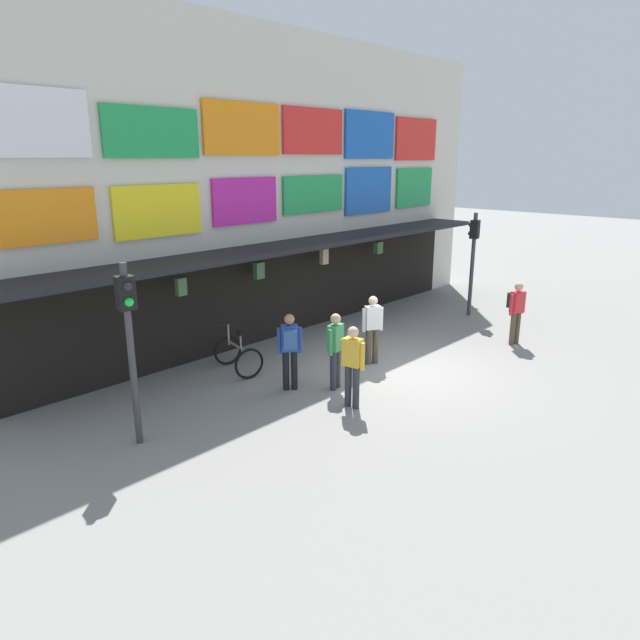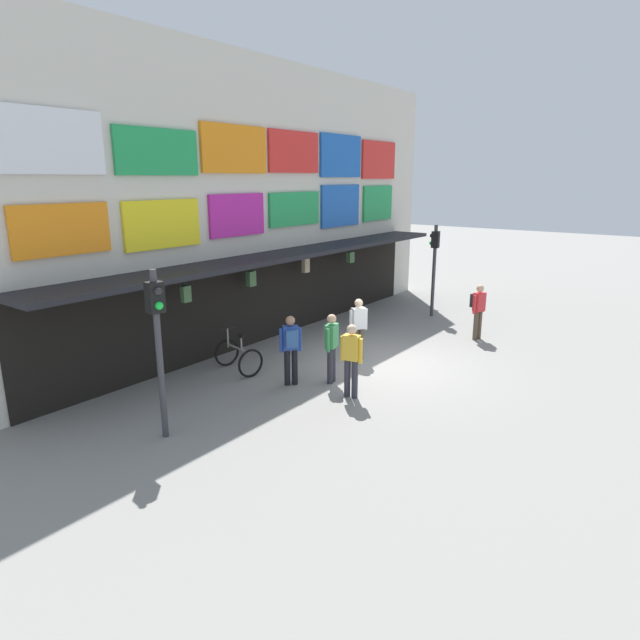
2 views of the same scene
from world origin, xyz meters
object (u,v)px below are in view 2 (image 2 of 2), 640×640
Objects in this scene: traffic_light_near at (158,328)px; pedestrian_in_purple at (358,326)px; pedestrian_in_black at (478,307)px; bicycle_parked at (238,356)px; traffic_light_far at (434,256)px; pedestrian_in_yellow at (351,357)px; pedestrian_in_red at (332,344)px; pedestrian_in_blue at (291,345)px.

pedestrian_in_purple is at bearing -4.76° from traffic_light_near.
bicycle_parked is at bearing 149.35° from pedestrian_in_black.
traffic_light_far is at bearing -9.95° from bicycle_parked.
pedestrian_in_yellow is at bearing 174.69° from pedestrian_in_black.
bicycle_parked is 0.77× the size of pedestrian_in_red.
pedestrian_in_purple is at bearing 12.36° from pedestrian_in_red.
pedestrian_in_red is (-7.35, -0.90, -1.19)m from traffic_light_far.
pedestrian_in_red is 0.97m from pedestrian_in_blue.
bicycle_parked is at bearing 92.57° from pedestrian_in_blue.
bicycle_parked is (-8.13, 1.43, -1.75)m from traffic_light_far.
pedestrian_in_black reaches higher than bicycle_parked.
bicycle_parked is (3.38, 1.45, -1.75)m from traffic_light_near.
pedestrian_in_red is at bearing -42.54° from pedestrian_in_blue.
traffic_light_near reaches higher than bicycle_parked.
pedestrian_in_yellow is at bearing -84.41° from bicycle_parked.
traffic_light_far reaches higher than pedestrian_in_black.
pedestrian_in_black is 1.00× the size of pedestrian_in_purple.
pedestrian_in_yellow is (-0.47, -0.87, 0.00)m from pedestrian_in_red.
pedestrian_in_purple reaches higher than bicycle_parked.
pedestrian_in_yellow is 1.55m from pedestrian_in_blue.
pedestrian_in_blue is (-0.71, 0.65, 0.04)m from pedestrian_in_red.
traffic_light_far is 1.90× the size of pedestrian_in_blue.
bicycle_parked is 0.77× the size of pedestrian_in_blue.
traffic_light_near is 11.51m from traffic_light_far.
traffic_light_near is 1.00× the size of traffic_light_far.
pedestrian_in_yellow is at bearing -25.39° from traffic_light_near.
pedestrian_in_black is 1.00× the size of pedestrian_in_yellow.
traffic_light_far is at bearing 5.23° from pedestrian_in_purple.
traffic_light_far is at bearing 12.76° from pedestrian_in_yellow.
bicycle_parked is 3.24m from pedestrian_in_purple.
pedestrian_in_blue is (0.07, -1.67, 0.59)m from bicycle_parked.
pedestrian_in_purple is (2.23, 1.26, 0.00)m from pedestrian_in_yellow.
bicycle_parked is 0.77× the size of pedestrian_in_black.
bicycle_parked is at bearing 23.19° from traffic_light_near.
traffic_light_far is 7.50m from pedestrian_in_red.
traffic_light_far is 8.44m from bicycle_parked.
traffic_light_near is 2.49× the size of bicycle_parked.
pedestrian_in_black is (-1.79, -2.33, -1.16)m from traffic_light_far.
traffic_light_near is at bearing 154.61° from pedestrian_in_yellow.
pedestrian_in_purple is (5.92, -0.49, -1.19)m from traffic_light_near.
pedestrian_in_yellow is 2.56m from pedestrian_in_purple.
traffic_light_near is 1.90× the size of pedestrian_in_blue.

